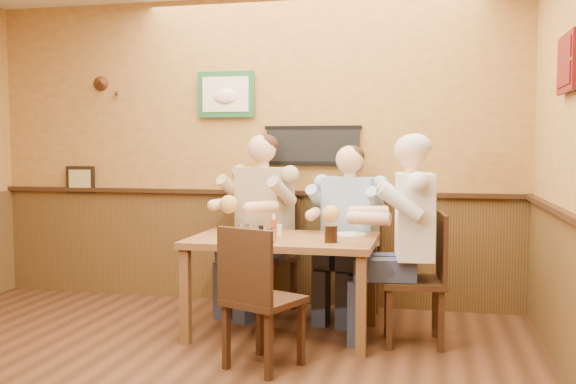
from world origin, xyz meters
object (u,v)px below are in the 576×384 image
chair_right_end (413,278)px  hot_sauce_bottle (274,228)px  dining_table (283,249)px  chair_back_right (350,263)px  water_glass_mid (270,235)px  salt_shaker (279,230)px  diner_white_elder (414,250)px  cola_tumbler (331,234)px  chair_near_side (264,297)px  diner_blue_polo (350,240)px  pepper_shaker (261,232)px  water_glass_left (244,232)px  chair_back_left (265,256)px  diner_tan_shirt (264,232)px

chair_right_end → hot_sauce_bottle: chair_right_end is taller
dining_table → chair_back_right: size_ratio=1.54×
water_glass_mid → salt_shaker: bearing=91.0°
chair_back_right → hot_sauce_bottle: (-0.48, -0.76, 0.38)m
diner_white_elder → cola_tumbler: size_ratio=11.21×
chair_right_end → hot_sauce_bottle: bearing=-90.9°
chair_right_end → chair_near_side: 1.18m
diner_blue_polo → cola_tumbler: size_ratio=10.62×
chair_near_side → pepper_shaker: chair_near_side is taller
cola_tumbler → salt_shaker: bearing=151.8°
chair_near_side → water_glass_left: size_ratio=7.12×
chair_back_left → salt_shaker: chair_back_left is taller
dining_table → diner_tan_shirt: 0.74m
water_glass_left → cola_tumbler: (0.63, 0.06, -0.00)m
water_glass_mid → diner_white_elder: bearing=14.1°
water_glass_mid → pepper_shaker: size_ratio=1.18×
dining_table → chair_right_end: bearing=-1.0°
chair_back_left → chair_right_end: (1.30, -0.68, -0.00)m
water_glass_left → pepper_shaker: bearing=65.6°
diner_blue_polo → hot_sauce_bottle: 0.91m
hot_sauce_bottle → salt_shaker: 0.17m
chair_right_end → pepper_shaker: size_ratio=10.18×
diner_blue_polo → chair_back_right: bearing=0.0°
chair_back_right → diner_white_elder: size_ratio=0.66×
chair_near_side → pepper_shaker: 0.78m
diner_tan_shirt → pepper_shaker: diner_tan_shirt is taller
chair_back_right → chair_right_end: bearing=-37.4°
diner_blue_polo → pepper_shaker: bearing=-116.4°
diner_white_elder → hot_sauce_bottle: diner_white_elder is taller
chair_back_left → water_glass_left: chair_back_left is taller
chair_back_right → diner_tan_shirt: bearing=-168.2°
chair_back_left → pepper_shaker: 0.81m
diner_blue_polo → salt_shaker: size_ratio=14.15×
chair_right_end → cola_tumbler: chair_right_end is taller
chair_near_side → cola_tumbler: bearing=-98.5°
diner_blue_polo → pepper_shaker: diner_blue_polo is taller
hot_sauce_bottle → chair_back_left: bearing=109.5°
cola_tumbler → hot_sauce_bottle: 0.45m
chair_back_right → chair_right_end: 0.86m
chair_back_left → hot_sauce_bottle: 0.89m
water_glass_left → diner_blue_polo: bearing=53.1°
water_glass_mid → salt_shaker: water_glass_mid is taller
diner_white_elder → diner_tan_shirt: bearing=-123.8°
dining_table → salt_shaker: bearing=127.5°
dining_table → hot_sauce_bottle: hot_sauce_bottle is taller
water_glass_mid → salt_shaker: size_ratio=1.21×
dining_table → salt_shaker: 0.15m
dining_table → water_glass_mid: size_ratio=12.59×
diner_tan_shirt → diner_white_elder: bearing=-4.3°
hot_sauce_bottle → pepper_shaker: size_ratio=1.79×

